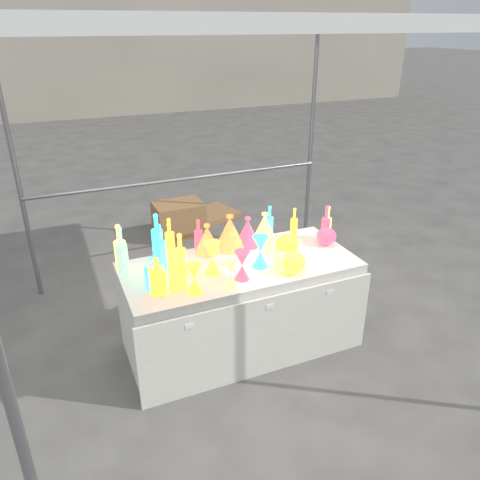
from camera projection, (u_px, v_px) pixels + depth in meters
name	position (u px, v px, depth m)	size (l,w,h in m)	color
ground	(240.00, 343.00, 3.91)	(80.00, 80.00, 0.00)	slate
canopy_tent	(239.00, 31.00, 2.92)	(3.15, 3.15, 2.46)	gray
display_table	(240.00, 305.00, 3.75)	(1.84, 0.83, 0.75)	silver
background_building	(185.00, 4.00, 15.75)	(14.00, 6.00, 6.00)	#B7AE98
cardboard_box_closed	(179.00, 219.00, 5.81)	(0.59, 0.43, 0.43)	#9C7046
cardboard_box_flat	(207.00, 216.00, 6.41)	(0.79, 0.56, 0.07)	#9C7046
bottle_0	(170.00, 240.00, 3.65)	(0.07, 0.07, 0.29)	red
bottle_1	(157.00, 236.00, 3.61)	(0.09, 0.09, 0.37)	green
bottle_2	(170.00, 238.00, 3.61)	(0.07, 0.07, 0.34)	yellow
bottle_3	(198.00, 235.00, 3.75)	(0.07, 0.07, 0.27)	#1B27A3
bottle_4	(120.00, 248.00, 3.42)	(0.09, 0.09, 0.37)	#147E72
bottle_5	(122.00, 251.00, 3.36)	(0.08, 0.08, 0.38)	#CE29B4
bottle_6	(180.00, 255.00, 3.36)	(0.09, 0.09, 0.34)	red
bottle_7	(160.00, 248.00, 3.41)	(0.09, 0.09, 0.38)	green
decanter_0	(177.00, 268.00, 3.23)	(0.12, 0.12, 0.29)	red
decanter_1	(157.00, 275.00, 3.16)	(0.11, 0.11, 0.27)	yellow
decanter_2	(155.00, 273.00, 3.19)	(0.11, 0.11, 0.26)	green
hourglass_0	(194.00, 279.00, 3.16)	(0.11, 0.11, 0.22)	yellow
hourglass_1	(242.00, 265.00, 3.33)	(0.11, 0.11, 0.22)	#1B27A3
hourglass_2	(230.00, 274.00, 3.25)	(0.10, 0.10, 0.20)	#147E72
hourglass_3	(182.00, 273.00, 3.26)	(0.10, 0.10, 0.20)	#CE29B4
hourglass_4	(212.00, 258.00, 3.41)	(0.13, 0.13, 0.25)	red
hourglass_5	(260.00, 252.00, 3.51)	(0.12, 0.12, 0.25)	green
globe_0	(293.00, 264.00, 3.44)	(0.18, 0.18, 0.15)	red
globe_1	(283.00, 262.00, 3.47)	(0.16, 0.16, 0.13)	#147E72
globe_2	(287.00, 245.00, 3.72)	(0.19, 0.19, 0.15)	yellow
globe_3	(326.00, 237.00, 3.88)	(0.16, 0.16, 0.13)	#1B27A3
lampshade_0	(207.00, 239.00, 3.72)	(0.21, 0.21, 0.25)	yellow
lampshade_1	(230.00, 232.00, 3.78)	(0.25, 0.25, 0.29)	yellow
lampshade_2	(248.00, 231.00, 3.84)	(0.21, 0.21, 0.25)	#1B27A3
lampshade_3	(264.00, 228.00, 3.90)	(0.22, 0.22, 0.26)	#147E72
bottle_8	(269.00, 222.00, 3.99)	(0.06, 0.06, 0.29)	green
bottle_9	(294.00, 223.00, 3.98)	(0.06, 0.06, 0.27)	yellow
bottle_10	(326.00, 223.00, 3.92)	(0.07, 0.07, 0.31)	#1B27A3
bottle_11	(327.00, 223.00, 3.94)	(0.07, 0.07, 0.30)	#147E72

